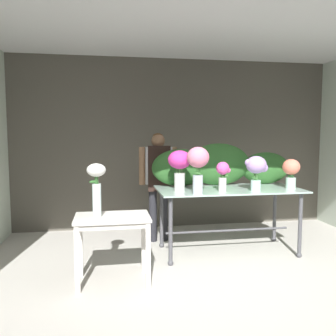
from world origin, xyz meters
TOP-DOWN VIEW (x-y plane):
  - ground_plane at (0.00, 1.63)m, footprint 7.19×7.19m
  - wall_back at (0.00, 3.27)m, footprint 5.50×0.12m
  - ceiling_slab at (0.00, 1.63)m, footprint 5.62×3.39m
  - display_table_glass at (0.44, 1.74)m, footprint 1.90×0.91m
  - side_table_white at (-1.11, 1.01)m, footprint 0.79×0.52m
  - florist at (-0.41, 2.40)m, footprint 0.56×0.24m
  - foliage_backdrop at (0.38, 2.07)m, footprint 2.02×0.30m
  - vase_lilac_peonies at (0.71, 1.48)m, footprint 0.30×0.26m
  - vase_fuchsia_snapdragons at (0.28, 1.52)m, footprint 0.18×0.16m
  - vase_magenta_ranunculus at (-0.25, 1.62)m, footprint 0.31×0.30m
  - vase_rosy_hydrangea at (-0.07, 1.39)m, footprint 0.27×0.27m
  - vase_coral_tulips at (1.25, 1.59)m, footprint 0.23×0.23m
  - vase_white_roses_tall at (-1.27, 1.01)m, footprint 0.20×0.20m

SIDE VIEW (x-z plane):
  - ground_plane at x=0.00m, z-range 0.00..0.00m
  - side_table_white at x=-1.11m, z-range 0.26..0.99m
  - display_table_glass at x=0.44m, z-range 0.30..1.17m
  - florist at x=-0.41m, z-range 0.18..1.79m
  - vase_white_roses_tall at x=-1.27m, z-range 0.79..1.35m
  - vase_fuchsia_snapdragons at x=0.28m, z-range 0.90..1.28m
  - vase_coral_tulips at x=1.25m, z-range 0.91..1.30m
  - foliage_backdrop at x=0.38m, z-range 0.84..1.43m
  - vase_lilac_peonies at x=0.71m, z-range 0.94..1.38m
  - vase_magenta_ranunculus at x=-0.25m, z-range 0.95..1.47m
  - vase_rosy_hydrangea at x=-0.07m, z-range 0.96..1.53m
  - wall_back at x=0.00m, z-range 0.00..2.84m
  - ceiling_slab at x=0.00m, z-range 2.84..2.96m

